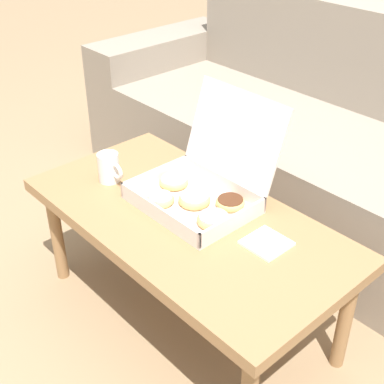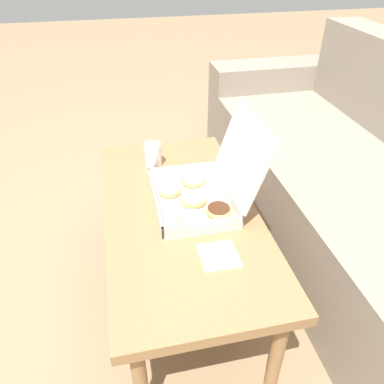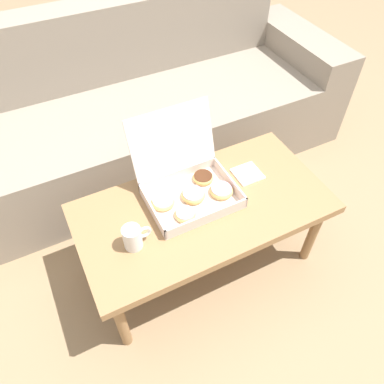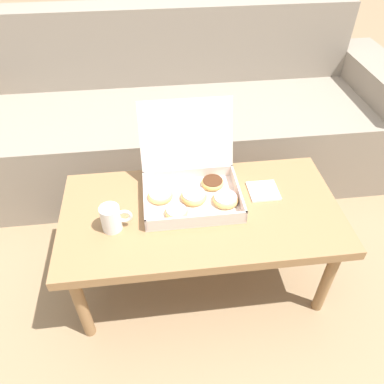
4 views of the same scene
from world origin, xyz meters
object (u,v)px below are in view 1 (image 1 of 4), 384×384
Objects in this scene: couch at (344,159)px; coffee_table at (186,227)px; pastry_box at (203,187)px; coffee_mug at (109,168)px.

coffee_table is at bearing -90.00° from couch.
couch is 0.81m from pastry_box.
coffee_table is at bearing -75.42° from pastry_box.
pastry_box is at bearing 104.58° from coffee_table.
couch is 22.01× the size of coffee_mug.
coffee_mug is at bearing -109.47° from couch.
coffee_table is 9.49× the size of coffee_mug.
couch is at bearing 70.53° from coffee_mug.
coffee_mug is (-0.33, -0.93, 0.18)m from couch.
pastry_box is at bearing 25.38° from coffee_mug.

